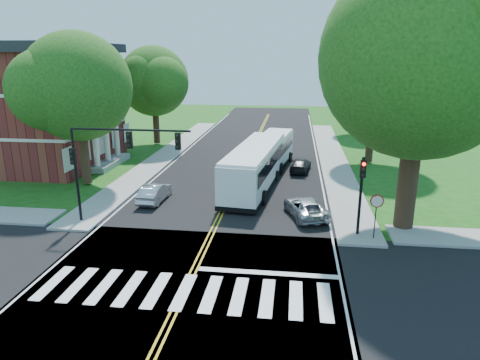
% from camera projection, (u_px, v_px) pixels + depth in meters
% --- Properties ---
extents(ground, '(140.00, 140.00, 0.00)m').
position_uv_depth(ground, '(187.00, 286.00, 18.87)').
color(ground, '#1B4E13').
rests_on(ground, ground).
extents(road, '(14.00, 96.00, 0.01)m').
position_uv_depth(road, '(239.00, 176.00, 36.00)').
color(road, black).
rests_on(road, ground).
extents(cross_road, '(60.00, 12.00, 0.01)m').
position_uv_depth(cross_road, '(187.00, 286.00, 18.87)').
color(cross_road, black).
rests_on(cross_road, ground).
extents(center_line, '(0.36, 70.00, 0.01)m').
position_uv_depth(center_line, '(245.00, 164.00, 39.80)').
color(center_line, gold).
rests_on(center_line, road).
extents(edge_line_w, '(0.12, 70.00, 0.01)m').
position_uv_depth(edge_line_w, '(174.00, 162.00, 40.63)').
color(edge_line_w, silver).
rests_on(edge_line_w, road).
extents(edge_line_e, '(0.12, 70.00, 0.01)m').
position_uv_depth(edge_line_e, '(319.00, 166.00, 38.97)').
color(edge_line_e, silver).
rests_on(edge_line_e, road).
extents(crosswalk, '(12.60, 3.00, 0.01)m').
position_uv_depth(crosswalk, '(184.00, 292.00, 18.39)').
color(crosswalk, silver).
rests_on(crosswalk, road).
extents(stop_bar, '(6.60, 0.40, 0.01)m').
position_uv_depth(stop_bar, '(268.00, 273.00, 19.96)').
color(stop_bar, silver).
rests_on(stop_bar, road).
extents(sidewalk_nw, '(2.60, 40.00, 0.15)m').
position_uv_depth(sidewalk_nw, '(168.00, 154.00, 43.65)').
color(sidewalk_nw, gray).
rests_on(sidewalk_nw, ground).
extents(sidewalk_ne, '(2.60, 40.00, 0.15)m').
position_uv_depth(sidewalk_ne, '(333.00, 159.00, 41.62)').
color(sidewalk_ne, gray).
rests_on(sidewalk_ne, ground).
extents(tree_ne_big, '(10.80, 10.80, 14.91)m').
position_uv_depth(tree_ne_big, '(422.00, 58.00, 22.42)').
color(tree_ne_big, '#352015').
rests_on(tree_ne_big, ground).
extents(tree_west_near, '(8.00, 8.00, 11.40)m').
position_uv_depth(tree_west_near, '(77.00, 87.00, 31.47)').
color(tree_west_near, '#352015').
rests_on(tree_west_near, ground).
extents(tree_west_far, '(7.60, 7.60, 10.67)m').
position_uv_depth(tree_west_far, '(154.00, 81.00, 46.79)').
color(tree_west_far, '#352015').
rests_on(tree_west_far, ground).
extents(tree_east_mid, '(8.40, 8.40, 11.93)m').
position_uv_depth(tree_east_mid, '(376.00, 77.00, 38.08)').
color(tree_east_mid, '#352015').
rests_on(tree_east_mid, ground).
extents(tree_east_far, '(7.20, 7.20, 10.34)m').
position_uv_depth(tree_east_far, '(361.00, 79.00, 53.47)').
color(tree_east_far, '#352015').
rests_on(tree_east_far, ground).
extents(brick_building, '(20.00, 13.00, 10.80)m').
position_uv_depth(brick_building, '(4.00, 105.00, 39.05)').
color(brick_building, maroon).
rests_on(brick_building, ground).
extents(signal_nw, '(7.15, 0.46, 5.66)m').
position_uv_depth(signal_nw, '(112.00, 153.00, 24.47)').
color(signal_nw, black).
rests_on(signal_nw, ground).
extents(signal_ne, '(0.30, 0.46, 4.40)m').
position_uv_depth(signal_ne, '(361.00, 186.00, 23.16)').
color(signal_ne, black).
rests_on(signal_ne, ground).
extents(stop_sign, '(0.76, 0.08, 2.53)m').
position_uv_depth(stop_sign, '(377.00, 206.00, 22.88)').
color(stop_sign, black).
rests_on(stop_sign, ground).
extents(bus_lead, '(4.06, 12.65, 3.22)m').
position_uv_depth(bus_lead, '(255.00, 166.00, 32.42)').
color(bus_lead, white).
rests_on(bus_lead, road).
extents(bus_follow, '(3.98, 11.30, 2.86)m').
position_uv_depth(bus_follow, '(270.00, 153.00, 37.39)').
color(bus_follow, white).
rests_on(bus_follow, road).
extents(hatchback, '(1.49, 3.86, 1.26)m').
position_uv_depth(hatchback, '(155.00, 192.00, 29.59)').
color(hatchback, '#AEB0B6').
rests_on(hatchback, road).
extents(suv, '(3.18, 4.65, 1.18)m').
position_uv_depth(suv, '(306.00, 207.00, 26.79)').
color(suv, '#B7B9BF').
rests_on(suv, road).
extents(dark_sedan, '(2.05, 4.03, 1.12)m').
position_uv_depth(dark_sedan, '(301.00, 165.00, 37.27)').
color(dark_sedan, black).
rests_on(dark_sedan, road).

